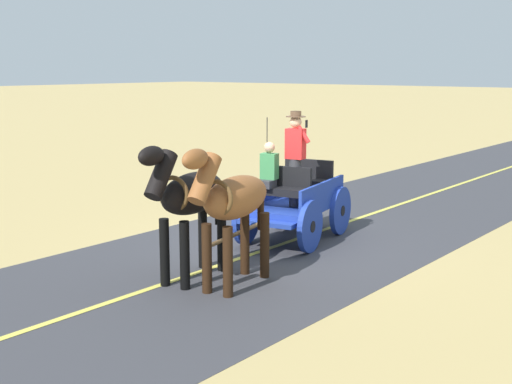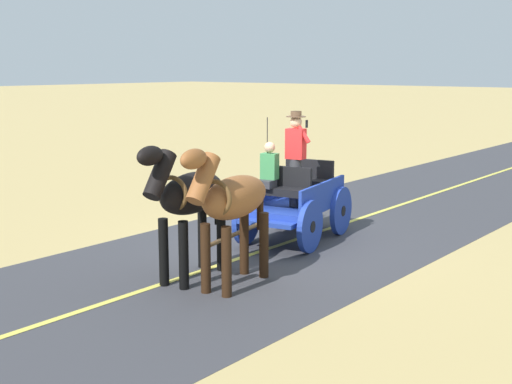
# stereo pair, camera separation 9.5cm
# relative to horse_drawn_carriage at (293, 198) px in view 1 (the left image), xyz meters

# --- Properties ---
(ground_plane) EXTENTS (200.00, 200.00, 0.00)m
(ground_plane) POSITION_rel_horse_drawn_carriage_xyz_m (-0.05, 0.41, -0.82)
(ground_plane) COLOR tan
(road_surface) EXTENTS (5.44, 160.00, 0.01)m
(road_surface) POSITION_rel_horse_drawn_carriage_xyz_m (-0.05, 0.41, -0.81)
(road_surface) COLOR #38383D
(road_surface) RESTS_ON ground
(road_centre_stripe) EXTENTS (0.12, 160.00, 0.00)m
(road_centre_stripe) POSITION_rel_horse_drawn_carriage_xyz_m (-0.05, 0.41, -0.81)
(road_centre_stripe) COLOR #DBCC4C
(road_centre_stripe) RESTS_ON road_surface
(horse_drawn_carriage) EXTENTS (1.86, 4.51, 2.50)m
(horse_drawn_carriage) POSITION_rel_horse_drawn_carriage_xyz_m (0.00, 0.00, 0.00)
(horse_drawn_carriage) COLOR #1E3899
(horse_drawn_carriage) RESTS_ON ground
(horse_near_side) EXTENTS (0.79, 2.15, 2.21)m
(horse_near_side) POSITION_rel_horse_drawn_carriage_xyz_m (-0.95, 2.90, 0.51)
(horse_near_side) COLOR brown
(horse_near_side) RESTS_ON ground
(horse_off_side) EXTENTS (0.85, 2.15, 2.21)m
(horse_off_side) POSITION_rel_horse_drawn_carriage_xyz_m (-0.21, 3.05, 0.51)
(horse_off_side) COLOR black
(horse_off_side) RESTS_ON ground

